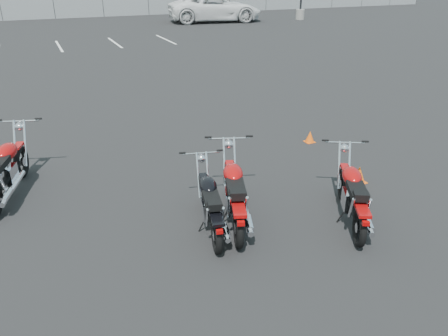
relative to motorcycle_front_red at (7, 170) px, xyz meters
name	(u,v)px	position (x,y,z in m)	size (l,w,h in m)	color
ground	(228,218)	(3.32, -2.38, -0.52)	(120.00, 120.00, 0.00)	black
motorcycle_front_red	(7,170)	(0.00, 0.00, 0.00)	(1.15, 2.30, 1.13)	black
motorcycle_second_black	(210,204)	(2.96, -2.53, -0.07)	(0.89, 1.97, 0.97)	black
motorcycle_third_red	(353,195)	(5.18, -3.25, -0.04)	(1.40, 2.04, 1.05)	black
motorcycle_rear_red	(235,193)	(3.41, -2.46, -0.01)	(1.21, 2.22, 1.10)	black
training_cone_near	(310,137)	(6.62, 0.07, -0.38)	(0.23, 0.23, 0.28)	#F2580C
training_cone_far	(359,174)	(6.25, -2.16, -0.35)	(0.28, 0.28, 0.33)	#F2580C
chainlink_fence	(54,7)	(3.32, 32.62, 0.38)	(80.06, 0.06, 1.80)	slate
parking_line_stripes	(29,48)	(0.82, 17.62, -0.51)	(15.12, 4.00, 0.01)	silver
white_van	(215,0)	(14.63, 25.08, 1.06)	(8.31, 3.33, 3.16)	white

